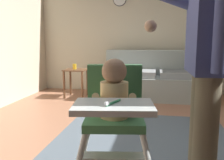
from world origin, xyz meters
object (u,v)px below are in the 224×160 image
(high_chair, at_px, (114,106))
(toy_ball, at_px, (99,108))
(couch, at_px, (158,80))
(sippy_cup, at_px, (75,67))
(side_table, at_px, (76,77))
(adult_standing, at_px, (206,63))

(high_chair, xyz_separation_m, toy_ball, (-0.53, 1.86, -0.54))
(couch, height_order, high_chair, high_chair)
(high_chair, height_order, sippy_cup, high_chair)
(toy_ball, bearing_deg, couch, 57.00)
(high_chair, bearing_deg, side_table, -165.99)
(side_table, bearing_deg, toy_ball, -56.54)
(side_table, distance_m, sippy_cup, 0.19)
(couch, bearing_deg, high_chair, -5.33)
(high_chair, relative_size, toy_ball, 4.67)
(sippy_cup, bearing_deg, side_table, -0.00)
(couch, distance_m, sippy_cup, 1.55)
(adult_standing, bearing_deg, side_table, -60.40)
(side_table, bearing_deg, adult_standing, -58.82)
(couch, bearing_deg, side_table, -80.99)
(toy_ball, relative_size, side_table, 0.39)
(couch, height_order, side_table, couch)
(couch, distance_m, side_table, 1.51)
(couch, bearing_deg, sippy_cup, -81.12)
(adult_standing, bearing_deg, sippy_cup, -60.07)
(toy_ball, xyz_separation_m, sippy_cup, (-0.70, 1.02, 0.47))
(toy_ball, bearing_deg, high_chair, -74.16)
(toy_ball, height_order, sippy_cup, sippy_cup)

